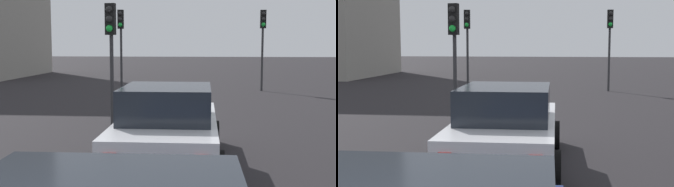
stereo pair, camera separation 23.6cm
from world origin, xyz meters
The scene contains 4 objects.
car_white_lead centered at (8.15, -0.01, 0.76)m, with size 4.68×2.14×1.58m.
traffic_light_near_left centered at (21.13, 3.42, 2.87)m, with size 0.32×0.28×3.99m.
traffic_light_near_right centered at (12.41, 2.03, 2.56)m, with size 0.33×0.30×3.54m.
traffic_light_far_left centered at (22.48, -3.48, 2.90)m, with size 0.32×0.28×4.04m.
Camera 2 is at (-0.59, -1.03, 2.40)m, focal length 48.58 mm.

